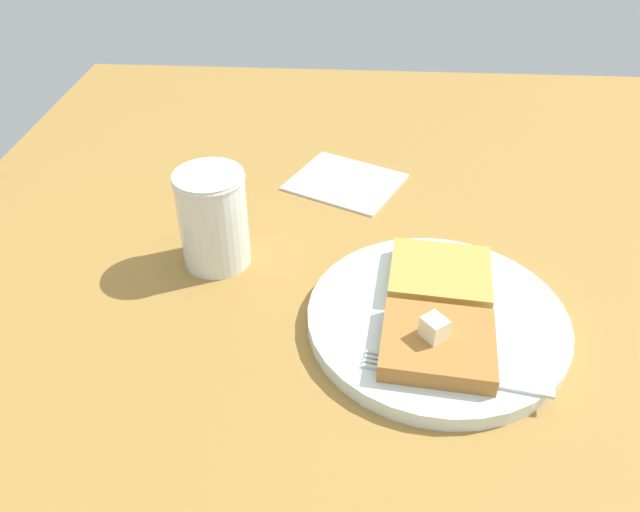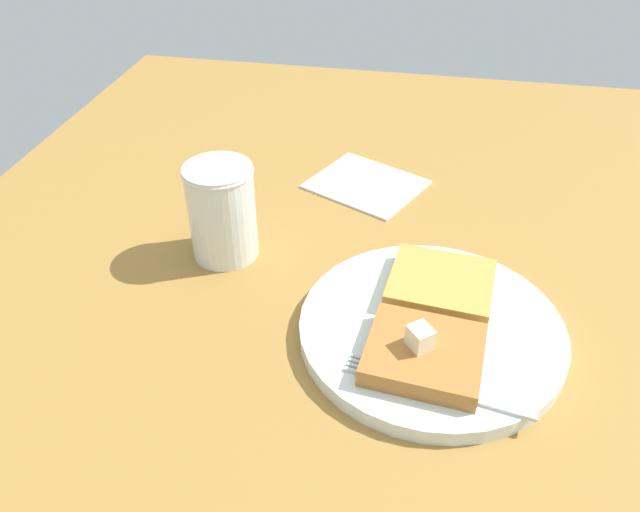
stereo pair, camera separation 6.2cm
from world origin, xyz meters
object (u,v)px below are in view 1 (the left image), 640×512
object	(u,v)px
fork	(444,374)
syrup_jar	(214,223)
plate	(437,319)
napkin	(345,182)

from	to	relation	value
fork	syrup_jar	xyz separation A→B (cm)	(16.79, 22.96, 3.16)
plate	fork	size ratio (longest dim) A/B	1.56
plate	syrup_jar	size ratio (longest dim) A/B	2.31
fork	napkin	bearing A→B (deg)	15.54
plate	napkin	xyz separation A→B (cm)	(26.50, 9.65, -0.77)
fork	syrup_jar	bearing A→B (deg)	53.82
napkin	fork	bearing A→B (deg)	-164.46
fork	napkin	distance (cm)	35.59
plate	napkin	world-z (taller)	plate
napkin	syrup_jar	bearing A→B (deg)	142.42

